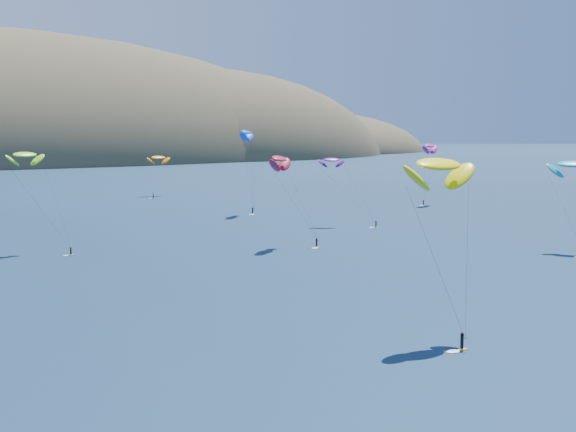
{
  "coord_description": "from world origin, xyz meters",
  "views": [
    {
      "loc": [
        -64.94,
        -44.94,
        25.61
      ],
      "look_at": [
        4.79,
        80.0,
        9.0
      ],
      "focal_mm": 50.0,
      "sensor_mm": 36.0,
      "label": 1
    }
  ],
  "objects": [
    {
      "name": "kitesurfer_4",
      "position": [
        35.39,
        158.92,
        23.05
      ],
      "size": [
        8.82,
        9.35,
        25.56
      ],
      "rotation": [
        0.0,
        0.0,
        0.87
      ],
      "color": "yellow",
      "rests_on": "ground"
    },
    {
      "name": "kitesurfer_3",
      "position": [
        -32.94,
        119.58,
        19.36
      ],
      "size": [
        10.72,
        11.68,
        21.45
      ],
      "rotation": [
        0.0,
        0.0,
        0.16
      ],
      "color": "yellow",
      "rests_on": "ground"
    },
    {
      "name": "kitesurfer_11",
      "position": [
        33.58,
        226.05,
        13.51
      ],
      "size": [
        10.27,
        11.69,
        15.77
      ],
      "rotation": [
        0.0,
        0.0,
        0.01
      ],
      "color": "yellow",
      "rests_on": "ground"
    },
    {
      "name": "kitesurfer_6",
      "position": [
        42.72,
        125.45,
        16.44
      ],
      "size": [
        11.05,
        13.15,
        18.31
      ],
      "rotation": [
        0.0,
        0.0,
        -0.45
      ],
      "color": "yellow",
      "rests_on": "ground"
    },
    {
      "name": "kitesurfer_2",
      "position": [
        -2.74,
        29.64,
        20.72
      ],
      "size": [
        10.54,
        9.98,
        23.61
      ],
      "rotation": [
        0.0,
        0.0,
        0.08
      ],
      "color": "yellow",
      "rests_on": "ground"
    },
    {
      "name": "island",
      "position": [
        39.4,
        562.36,
        -10.74
      ],
      "size": [
        730.0,
        300.0,
        210.0
      ],
      "color": "#3D3526",
      "rests_on": "ground"
    },
    {
      "name": "kitesurfer_9",
      "position": [
        14.46,
        100.82,
        18.27
      ],
      "size": [
        11.03,
        10.45,
        20.73
      ],
      "rotation": [
        0.0,
        0.0,
        0.72
      ],
      "color": "yellow",
      "rests_on": "ground"
    },
    {
      "name": "kitesurfer_5",
      "position": [
        63.21,
        67.58,
        17.44
      ],
      "size": [
        10.03,
        13.55,
        20.04
      ],
      "rotation": [
        0.0,
        0.0,
        -0.9
      ],
      "color": "yellow",
      "rests_on": "ground"
    },
    {
      "name": "kitesurfer_8",
      "position": [
        97.48,
        154.31,
        18.55
      ],
      "size": [
        9.62,
        7.49,
        20.99
      ],
      "rotation": [
        0.0,
        0.0,
        0.48
      ],
      "color": "yellow",
      "rests_on": "ground"
    }
  ]
}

